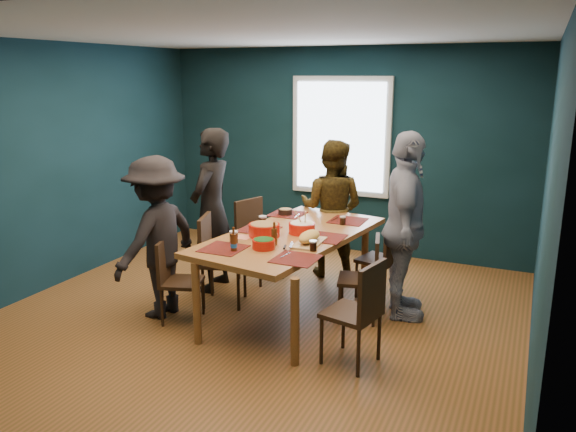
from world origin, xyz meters
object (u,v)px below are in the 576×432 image
at_px(cutting_board, 309,238).
at_px(chair_left_near, 174,274).
at_px(chair_left_mid, 215,253).
at_px(chair_right_far, 386,254).
at_px(person_near_left, 157,238).
at_px(chair_left_far, 255,233).
at_px(person_far_left, 212,210).
at_px(bowl_salad, 264,229).
at_px(bowl_herbs, 264,243).
at_px(chair_right_mid, 367,272).
at_px(person_back, 332,209).
at_px(bowl_dumpling, 302,227).
at_px(dining_table, 291,241).
at_px(person_right, 405,227).
at_px(chair_right_near, 361,306).

bearing_deg(cutting_board, chair_left_near, -163.32).
bearing_deg(chair_left_mid, cutting_board, -23.92).
distance_m(chair_left_near, chair_right_far, 2.21).
bearing_deg(person_near_left, chair_right_far, 130.13).
height_order(chair_left_far, chair_right_far, chair_left_far).
distance_m(person_far_left, bowl_salad, 0.95).
distance_m(person_far_left, bowl_herbs, 1.29).
distance_m(chair_right_mid, person_back, 1.36).
relative_size(chair_left_mid, bowl_dumpling, 3.58).
xyz_separation_m(person_back, bowl_herbs, (-0.02, -1.74, 0.06)).
bearing_deg(bowl_herbs, person_far_left, 142.78).
distance_m(dining_table, person_far_left, 1.09).
distance_m(chair_right_far, chair_right_mid, 0.59).
height_order(chair_left_mid, person_near_left, person_near_left).
xyz_separation_m(chair_right_mid, bowl_herbs, (-0.78, -0.66, 0.38)).
bearing_deg(chair_left_mid, bowl_herbs, -46.49).
height_order(chair_left_mid, person_far_left, person_far_left).
bearing_deg(chair_left_near, person_back, 45.25).
xyz_separation_m(chair_right_far, person_right, (0.26, -0.35, 0.42)).
bearing_deg(cutting_board, bowl_salad, 171.38).
distance_m(bowl_salad, cutting_board, 0.49).
bearing_deg(dining_table, bowl_herbs, -84.45).
relative_size(person_back, bowl_salad, 5.34).
bearing_deg(bowl_salad, bowl_dumpling, 39.94).
bearing_deg(person_right, person_back, 35.87).
xyz_separation_m(person_back, person_right, (1.05, -0.85, 0.11)).
height_order(chair_left_mid, chair_right_near, chair_left_mid).
bearing_deg(cutting_board, chair_right_far, 59.65).
relative_size(chair_left_far, person_near_left, 0.58).
bearing_deg(cutting_board, chair_right_near, -41.08).
relative_size(chair_left_mid, person_back, 0.58).
xyz_separation_m(person_near_left, bowl_herbs, (1.14, 0.06, 0.07)).
height_order(chair_left_mid, bowl_salad, bowl_salad).
height_order(person_near_left, bowl_dumpling, person_near_left).
distance_m(chair_left_mid, chair_right_mid, 1.58).
height_order(dining_table, chair_left_far, chair_left_far).
bearing_deg(bowl_herbs, chair_right_mid, 40.23).
height_order(dining_table, chair_left_mid, chair_left_mid).
height_order(chair_left_far, bowl_salad, bowl_salad).
relative_size(dining_table, chair_right_mid, 2.72).
xyz_separation_m(dining_table, person_back, (-0.01, 1.20, 0.07)).
bearing_deg(person_near_left, person_back, 153.52).
bearing_deg(chair_right_near, bowl_salad, 165.61).
height_order(chair_right_near, person_far_left, person_far_left).
xyz_separation_m(chair_left_near, cutting_board, (1.23, 0.43, 0.40)).
xyz_separation_m(chair_left_near, chair_right_mid, (1.70, 0.78, 0.01)).
relative_size(chair_right_mid, bowl_dumpling, 3.20).
bearing_deg(chair_right_near, chair_left_mid, 172.36).
distance_m(dining_table, chair_right_far, 1.08).
bearing_deg(dining_table, chair_left_near, -136.30).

